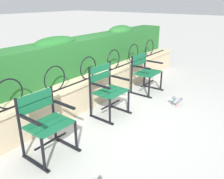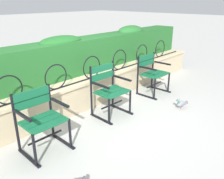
{
  "view_description": "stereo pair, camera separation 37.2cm",
  "coord_description": "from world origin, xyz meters",
  "px_view_note": "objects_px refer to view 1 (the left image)",
  "views": [
    {
      "loc": [
        -2.87,
        -2.04,
        1.92
      ],
      "look_at": [
        0.0,
        0.07,
        0.55
      ],
      "focal_mm": 37.88,
      "sensor_mm": 36.0,
      "label": 1
    },
    {
      "loc": [
        -2.63,
        -2.33,
        1.92
      ],
      "look_at": [
        0.0,
        0.07,
        0.55
      ],
      "focal_mm": 37.88,
      "sensor_mm": 36.0,
      "label": 2
    }
  ],
  "objects_px": {
    "park_chair_right": "(145,71)",
    "pigeon_near_chairs": "(177,100)",
    "park_chair_left": "(45,122)",
    "park_chair_centre": "(107,89)"
  },
  "relations": [
    {
      "from": "park_chair_right",
      "to": "pigeon_near_chairs",
      "type": "height_order",
      "value": "park_chair_right"
    },
    {
      "from": "park_chair_centre",
      "to": "pigeon_near_chairs",
      "type": "distance_m",
      "value": 1.4
    },
    {
      "from": "park_chair_centre",
      "to": "park_chair_left",
      "type": "bearing_deg",
      "value": -177.83
    },
    {
      "from": "park_chair_right",
      "to": "park_chair_centre",
      "type": "bearing_deg",
      "value": -179.12
    },
    {
      "from": "park_chair_left",
      "to": "park_chair_right",
      "type": "bearing_deg",
      "value": 1.53
    },
    {
      "from": "park_chair_left",
      "to": "pigeon_near_chairs",
      "type": "relative_size",
      "value": 2.87
    },
    {
      "from": "park_chair_right",
      "to": "pigeon_near_chairs",
      "type": "xyz_separation_m",
      "value": [
        -0.32,
        -0.88,
        -0.34
      ]
    },
    {
      "from": "park_chair_left",
      "to": "pigeon_near_chairs",
      "type": "xyz_separation_m",
      "value": [
        2.42,
        -0.81,
        -0.34
      ]
    },
    {
      "from": "park_chair_left",
      "to": "park_chair_right",
      "type": "distance_m",
      "value": 2.74
    },
    {
      "from": "park_chair_left",
      "to": "pigeon_near_chairs",
      "type": "bearing_deg",
      "value": -18.57
    }
  ]
}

